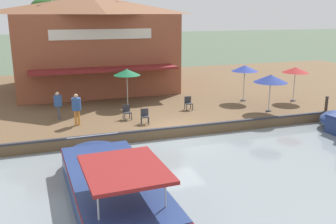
{
  "coord_description": "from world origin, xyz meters",
  "views": [
    {
      "loc": [
        18.12,
        -6.74,
        6.7
      ],
      "look_at": [
        -1.0,
        -0.23,
        1.3
      ],
      "focal_mm": 40.0,
      "sensor_mm": 36.0,
      "label": 1
    }
  ],
  "objects_px": {
    "person_near_entrance": "(58,102)",
    "person_at_quay_edge": "(76,105)",
    "patio_umbrella_by_entrance": "(271,79)",
    "tree_upstream_bank": "(52,23)",
    "patio_umbrella_back_row": "(296,70)",
    "cafe_chair_back_row_seat": "(188,102)",
    "cafe_chair_beside_entrance": "(127,111)",
    "patio_umbrella_mid_patio_left": "(245,68)",
    "waterfront_restaurant": "(93,42)",
    "motorboat_mid_row": "(109,180)",
    "patio_umbrella_near_quay_edge": "(127,72)",
    "cafe_chair_under_first_umbrella": "(145,115)",
    "mooring_post": "(326,104)"
  },
  "relations": [
    {
      "from": "patio_umbrella_near_quay_edge",
      "to": "patio_umbrella_back_row",
      "type": "bearing_deg",
      "value": 79.07
    },
    {
      "from": "waterfront_restaurant",
      "to": "person_at_quay_edge",
      "type": "bearing_deg",
      "value": -13.09
    },
    {
      "from": "patio_umbrella_mid_patio_left",
      "to": "tree_upstream_bank",
      "type": "bearing_deg",
      "value": -135.69
    },
    {
      "from": "patio_umbrella_mid_patio_left",
      "to": "patio_umbrella_near_quay_edge",
      "type": "relative_size",
      "value": 1.01
    },
    {
      "from": "patio_umbrella_near_quay_edge",
      "to": "cafe_chair_under_first_umbrella",
      "type": "bearing_deg",
      "value": 0.22
    },
    {
      "from": "person_near_entrance",
      "to": "person_at_quay_edge",
      "type": "distance_m",
      "value": 1.85
    },
    {
      "from": "cafe_chair_back_row_seat",
      "to": "person_near_entrance",
      "type": "height_order",
      "value": "person_near_entrance"
    },
    {
      "from": "cafe_chair_under_first_umbrella",
      "to": "person_near_entrance",
      "type": "height_order",
      "value": "person_near_entrance"
    },
    {
      "from": "patio_umbrella_back_row",
      "to": "cafe_chair_back_row_seat",
      "type": "bearing_deg",
      "value": -90.71
    },
    {
      "from": "waterfront_restaurant",
      "to": "cafe_chair_back_row_seat",
      "type": "xyz_separation_m",
      "value": [
        9.56,
        4.63,
        -3.29
      ]
    },
    {
      "from": "waterfront_restaurant",
      "to": "motorboat_mid_row",
      "type": "bearing_deg",
      "value": -6.56
    },
    {
      "from": "tree_upstream_bank",
      "to": "patio_umbrella_back_row",
      "type": "bearing_deg",
      "value": 48.67
    },
    {
      "from": "person_near_entrance",
      "to": "mooring_post",
      "type": "bearing_deg",
      "value": 77.08
    },
    {
      "from": "waterfront_restaurant",
      "to": "patio_umbrella_mid_patio_left",
      "type": "relative_size",
      "value": 4.83
    },
    {
      "from": "patio_umbrella_back_row",
      "to": "patio_umbrella_near_quay_edge",
      "type": "relative_size",
      "value": 0.96
    },
    {
      "from": "patio_umbrella_near_quay_edge",
      "to": "mooring_post",
      "type": "distance_m",
      "value": 12.9
    },
    {
      "from": "cafe_chair_beside_entrance",
      "to": "tree_upstream_bank",
      "type": "distance_m",
      "value": 15.62
    },
    {
      "from": "patio_umbrella_back_row",
      "to": "patio_umbrella_near_quay_edge",
      "type": "distance_m",
      "value": 11.69
    },
    {
      "from": "patio_umbrella_mid_patio_left",
      "to": "tree_upstream_bank",
      "type": "relative_size",
      "value": 0.34
    },
    {
      "from": "patio_umbrella_back_row",
      "to": "patio_umbrella_by_entrance",
      "type": "bearing_deg",
      "value": -59.8
    },
    {
      "from": "patio_umbrella_back_row",
      "to": "patio_umbrella_near_quay_edge",
      "type": "xyz_separation_m",
      "value": [
        -2.22,
        -11.48,
        0.08
      ]
    },
    {
      "from": "patio_umbrella_back_row",
      "to": "cafe_chair_back_row_seat",
      "type": "relative_size",
      "value": 2.88
    },
    {
      "from": "patio_umbrella_near_quay_edge",
      "to": "motorboat_mid_row",
      "type": "distance_m",
      "value": 11.78
    },
    {
      "from": "patio_umbrella_by_entrance",
      "to": "patio_umbrella_back_row",
      "type": "bearing_deg",
      "value": 120.2
    },
    {
      "from": "person_at_quay_edge",
      "to": "motorboat_mid_row",
      "type": "height_order",
      "value": "person_at_quay_edge"
    },
    {
      "from": "cafe_chair_back_row_seat",
      "to": "mooring_post",
      "type": "xyz_separation_m",
      "value": [
        3.27,
        8.08,
        0.03
      ]
    },
    {
      "from": "patio_umbrella_back_row",
      "to": "person_at_quay_edge",
      "type": "distance_m",
      "value": 15.18
    },
    {
      "from": "waterfront_restaurant",
      "to": "patio_umbrella_mid_patio_left",
      "type": "distance_m",
      "value": 12.65
    },
    {
      "from": "patio_umbrella_mid_patio_left",
      "to": "mooring_post",
      "type": "distance_m",
      "value": 5.83
    },
    {
      "from": "cafe_chair_under_first_umbrella",
      "to": "person_near_entrance",
      "type": "xyz_separation_m",
      "value": [
        -2.55,
        -4.54,
        0.54
      ]
    },
    {
      "from": "mooring_post",
      "to": "tree_upstream_bank",
      "type": "bearing_deg",
      "value": -137.11
    },
    {
      "from": "patio_umbrella_back_row",
      "to": "tree_upstream_bank",
      "type": "distance_m",
      "value": 20.94
    },
    {
      "from": "mooring_post",
      "to": "tree_upstream_bank",
      "type": "relative_size",
      "value": 0.13
    },
    {
      "from": "patio_umbrella_mid_patio_left",
      "to": "tree_upstream_bank",
      "type": "height_order",
      "value": "tree_upstream_bank"
    },
    {
      "from": "waterfront_restaurant",
      "to": "cafe_chair_beside_entrance",
      "type": "bearing_deg",
      "value": 2.07
    },
    {
      "from": "cafe_chair_beside_entrance",
      "to": "person_near_entrance",
      "type": "bearing_deg",
      "value": -109.5
    },
    {
      "from": "patio_umbrella_by_entrance",
      "to": "tree_upstream_bank",
      "type": "relative_size",
      "value": 0.31
    },
    {
      "from": "motorboat_mid_row",
      "to": "cafe_chair_under_first_umbrella",
      "type": "bearing_deg",
      "value": 154.5
    },
    {
      "from": "patio_umbrella_by_entrance",
      "to": "cafe_chair_beside_entrance",
      "type": "xyz_separation_m",
      "value": [
        -1.09,
        -8.95,
        -1.62
      ]
    },
    {
      "from": "person_near_entrance",
      "to": "motorboat_mid_row",
      "type": "bearing_deg",
      "value": 7.7
    },
    {
      "from": "person_near_entrance",
      "to": "person_at_quay_edge",
      "type": "bearing_deg",
      "value": 29.51
    },
    {
      "from": "cafe_chair_beside_entrance",
      "to": "cafe_chair_under_first_umbrella",
      "type": "bearing_deg",
      "value": 32.1
    },
    {
      "from": "waterfront_restaurant",
      "to": "patio_umbrella_near_quay_edge",
      "type": "relative_size",
      "value": 4.89
    },
    {
      "from": "cafe_chair_back_row_seat",
      "to": "person_at_quay_edge",
      "type": "distance_m",
      "value": 7.25
    },
    {
      "from": "person_near_entrance",
      "to": "mooring_post",
      "type": "xyz_separation_m",
      "value": [
        3.7,
        16.11,
        -0.51
      ]
    },
    {
      "from": "patio_umbrella_back_row",
      "to": "mooring_post",
      "type": "distance_m",
      "value": 3.6
    },
    {
      "from": "cafe_chair_under_first_umbrella",
      "to": "cafe_chair_back_row_seat",
      "type": "height_order",
      "value": "same"
    },
    {
      "from": "person_near_entrance",
      "to": "person_at_quay_edge",
      "type": "xyz_separation_m",
      "value": [
        1.6,
        0.91,
        0.11
      ]
    },
    {
      "from": "waterfront_restaurant",
      "to": "person_at_quay_edge",
      "type": "height_order",
      "value": "waterfront_restaurant"
    },
    {
      "from": "patio_umbrella_mid_patio_left",
      "to": "patio_umbrella_by_entrance",
      "type": "bearing_deg",
      "value": 1.27
    }
  ]
}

